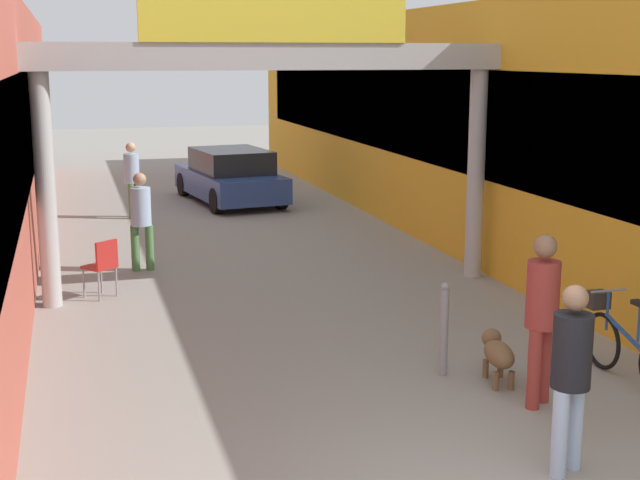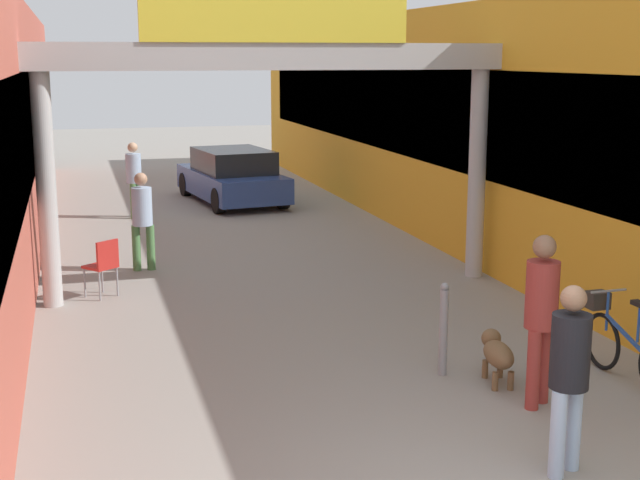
{
  "view_description": "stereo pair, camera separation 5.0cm",
  "coord_description": "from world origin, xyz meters",
  "px_view_note": "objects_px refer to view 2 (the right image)",
  "views": [
    {
      "loc": [
        -3.01,
        -5.73,
        3.6
      ],
      "look_at": [
        0.0,
        4.89,
        1.3
      ],
      "focal_mm": 50.0,
      "sensor_mm": 36.0,
      "label": 1
    },
    {
      "loc": [
        -2.96,
        -5.74,
        3.6
      ],
      "look_at": [
        0.0,
        4.89,
        1.3
      ],
      "focal_mm": 50.0,
      "sensor_mm": 36.0,
      "label": 2
    }
  ],
  "objects_px": {
    "bollard_post_metal": "(444,328)",
    "pedestrian_carrying_crate": "(142,215)",
    "bicycle_blue_second": "(624,343)",
    "parked_car_blue": "(232,177)",
    "pedestrian_companion": "(569,368)",
    "dog_on_leash": "(497,353)",
    "pedestrian_with_dog": "(541,309)",
    "pedestrian_elderly_walking": "(134,175)",
    "cafe_chair_red_nearer": "(104,263)"
  },
  "relations": [
    {
      "from": "parked_car_blue",
      "to": "pedestrian_carrying_crate",
      "type": "bearing_deg",
      "value": -112.15
    },
    {
      "from": "pedestrian_with_dog",
      "to": "pedestrian_companion",
      "type": "height_order",
      "value": "pedestrian_with_dog"
    },
    {
      "from": "bicycle_blue_second",
      "to": "bollard_post_metal",
      "type": "relative_size",
      "value": 1.55
    },
    {
      "from": "pedestrian_carrying_crate",
      "to": "dog_on_leash",
      "type": "relative_size",
      "value": 2.17
    },
    {
      "from": "dog_on_leash",
      "to": "bollard_post_metal",
      "type": "height_order",
      "value": "bollard_post_metal"
    },
    {
      "from": "dog_on_leash",
      "to": "cafe_chair_red_nearer",
      "type": "bearing_deg",
      "value": 130.26
    },
    {
      "from": "pedestrian_elderly_walking",
      "to": "bollard_post_metal",
      "type": "xyz_separation_m",
      "value": [
        2.67,
        -11.18,
        -0.42
      ]
    },
    {
      "from": "pedestrian_elderly_walking",
      "to": "dog_on_leash",
      "type": "distance_m",
      "value": 12.01
    },
    {
      "from": "pedestrian_companion",
      "to": "dog_on_leash",
      "type": "distance_m",
      "value": 2.31
    },
    {
      "from": "parked_car_blue",
      "to": "cafe_chair_red_nearer",
      "type": "bearing_deg",
      "value": -112.5
    },
    {
      "from": "pedestrian_with_dog",
      "to": "bicycle_blue_second",
      "type": "distance_m",
      "value": 1.48
    },
    {
      "from": "pedestrian_with_dog",
      "to": "bollard_post_metal",
      "type": "relative_size",
      "value": 1.67
    },
    {
      "from": "pedestrian_carrying_crate",
      "to": "pedestrian_elderly_walking",
      "type": "relative_size",
      "value": 0.99
    },
    {
      "from": "pedestrian_carrying_crate",
      "to": "parked_car_blue",
      "type": "height_order",
      "value": "pedestrian_carrying_crate"
    },
    {
      "from": "bicycle_blue_second",
      "to": "pedestrian_carrying_crate",
      "type": "bearing_deg",
      "value": 125.06
    },
    {
      "from": "pedestrian_carrying_crate",
      "to": "bicycle_blue_second",
      "type": "xyz_separation_m",
      "value": [
        4.75,
        -6.77,
        -0.52
      ]
    },
    {
      "from": "pedestrian_companion",
      "to": "bollard_post_metal",
      "type": "distance_m",
      "value": 2.6
    },
    {
      "from": "dog_on_leash",
      "to": "bollard_post_metal",
      "type": "relative_size",
      "value": 0.71
    },
    {
      "from": "pedestrian_companion",
      "to": "parked_car_blue",
      "type": "distance_m",
      "value": 15.26
    },
    {
      "from": "pedestrian_with_dog",
      "to": "dog_on_leash",
      "type": "relative_size",
      "value": 2.36
    },
    {
      "from": "pedestrian_with_dog",
      "to": "cafe_chair_red_nearer",
      "type": "distance_m",
      "value": 6.98
    },
    {
      "from": "pedestrian_elderly_walking",
      "to": "bicycle_blue_second",
      "type": "relative_size",
      "value": 1.0
    },
    {
      "from": "pedestrian_elderly_walking",
      "to": "parked_car_blue",
      "type": "relative_size",
      "value": 0.4
    },
    {
      "from": "pedestrian_carrying_crate",
      "to": "pedestrian_elderly_walking",
      "type": "distance_m",
      "value": 5.13
    },
    {
      "from": "bicycle_blue_second",
      "to": "parked_car_blue",
      "type": "relative_size",
      "value": 0.4
    },
    {
      "from": "pedestrian_elderly_walking",
      "to": "pedestrian_companion",
      "type": "bearing_deg",
      "value": -78.82
    },
    {
      "from": "cafe_chair_red_nearer",
      "to": "pedestrian_carrying_crate",
      "type": "bearing_deg",
      "value": 66.1
    },
    {
      "from": "bicycle_blue_second",
      "to": "bollard_post_metal",
      "type": "distance_m",
      "value": 2.01
    },
    {
      "from": "pedestrian_companion",
      "to": "bollard_post_metal",
      "type": "relative_size",
      "value": 1.56
    },
    {
      "from": "bollard_post_metal",
      "to": "parked_car_blue",
      "type": "bearing_deg",
      "value": 90.82
    },
    {
      "from": "bollard_post_metal",
      "to": "pedestrian_carrying_crate",
      "type": "bearing_deg",
      "value": 115.46
    },
    {
      "from": "cafe_chair_red_nearer",
      "to": "parked_car_blue",
      "type": "height_order",
      "value": "parked_car_blue"
    },
    {
      "from": "bicycle_blue_second",
      "to": "pedestrian_with_dog",
      "type": "bearing_deg",
      "value": -162.77
    },
    {
      "from": "bicycle_blue_second",
      "to": "pedestrian_companion",
      "type": "bearing_deg",
      "value": -134.66
    },
    {
      "from": "dog_on_leash",
      "to": "bicycle_blue_second",
      "type": "relative_size",
      "value": 0.46
    },
    {
      "from": "bicycle_blue_second",
      "to": "cafe_chair_red_nearer",
      "type": "xyz_separation_m",
      "value": [
        -5.47,
        5.16,
        0.1
      ]
    },
    {
      "from": "pedestrian_with_dog",
      "to": "cafe_chair_red_nearer",
      "type": "xyz_separation_m",
      "value": [
        -4.18,
        5.56,
        -0.51
      ]
    },
    {
      "from": "bollard_post_metal",
      "to": "cafe_chair_red_nearer",
      "type": "xyz_separation_m",
      "value": [
        -3.6,
        4.44,
        -0.01
      ]
    },
    {
      "from": "bollard_post_metal",
      "to": "pedestrian_companion",
      "type": "bearing_deg",
      "value": -88.91
    },
    {
      "from": "pedestrian_elderly_walking",
      "to": "bicycle_blue_second",
      "type": "height_order",
      "value": "pedestrian_elderly_walking"
    },
    {
      "from": "pedestrian_companion",
      "to": "bicycle_blue_second",
      "type": "xyz_separation_m",
      "value": [
        1.82,
        1.84,
        -0.54
      ]
    },
    {
      "from": "pedestrian_elderly_walking",
      "to": "cafe_chair_red_nearer",
      "type": "bearing_deg",
      "value": -97.87
    },
    {
      "from": "dog_on_leash",
      "to": "parked_car_blue",
      "type": "xyz_separation_m",
      "value": [
        -0.67,
        13.08,
        0.3
      ]
    },
    {
      "from": "pedestrian_elderly_walking",
      "to": "bollard_post_metal",
      "type": "distance_m",
      "value": 11.51
    },
    {
      "from": "pedestrian_elderly_walking",
      "to": "cafe_chair_red_nearer",
      "type": "relative_size",
      "value": 1.9
    },
    {
      "from": "bollard_post_metal",
      "to": "dog_on_leash",
      "type": "bearing_deg",
      "value": -38.26
    },
    {
      "from": "pedestrian_companion",
      "to": "dog_on_leash",
      "type": "relative_size",
      "value": 2.2
    },
    {
      "from": "pedestrian_carrying_crate",
      "to": "bollard_post_metal",
      "type": "distance_m",
      "value": 6.72
    },
    {
      "from": "pedestrian_with_dog",
      "to": "dog_on_leash",
      "type": "distance_m",
      "value": 1.03
    },
    {
      "from": "pedestrian_with_dog",
      "to": "bicycle_blue_second",
      "type": "relative_size",
      "value": 1.08
    }
  ]
}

